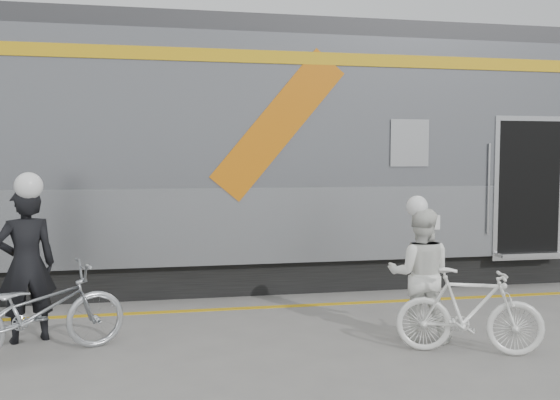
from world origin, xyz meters
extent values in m
plane|color=slate|center=(0.00, 0.00, 0.00)|extent=(90.00, 90.00, 0.00)
cube|color=black|center=(1.82, 4.20, 0.25)|extent=(24.00, 2.70, 0.50)
cube|color=#9EA0A5|center=(1.82, 4.20, 1.05)|extent=(24.00, 3.00, 1.10)
cube|color=slate|center=(1.82, 4.20, 2.70)|extent=(24.00, 3.00, 2.20)
cube|color=#38383A|center=(1.82, 4.20, 3.95)|extent=(24.00, 2.64, 0.30)
cube|color=gold|center=(1.82, 2.69, 3.45)|extent=(24.00, 0.02, 0.18)
cube|color=#CA670B|center=(0.02, 2.69, 2.50)|extent=(1.96, 0.01, 2.19)
cube|color=black|center=(2.02, 2.69, 2.25)|extent=(0.55, 0.02, 0.65)
cube|color=black|center=(4.02, 2.90, 1.55)|extent=(1.05, 0.45, 2.10)
cube|color=silver|center=(4.02, 2.69, 1.55)|extent=(1.20, 0.02, 2.25)
cylinder|color=silver|center=(3.32, 2.67, 1.55)|extent=(0.04, 0.04, 1.40)
cube|color=silver|center=(4.02, 2.65, 0.52)|extent=(1.05, 0.25, 0.06)
cube|color=silver|center=(2.42, 2.69, 1.05)|extent=(0.22, 0.01, 0.22)
cube|color=gold|center=(0.00, 2.15, 0.00)|extent=(24.00, 0.12, 0.01)
imported|color=black|center=(-3.07, 1.19, 0.85)|extent=(0.73, 0.60, 1.70)
imported|color=#B8BCC1|center=(-2.87, 0.64, 0.47)|extent=(1.89, 1.22, 0.94)
imported|color=white|center=(1.21, 0.43, 0.74)|extent=(0.87, 0.78, 1.47)
imported|color=white|center=(1.51, -0.12, 0.45)|extent=(1.54, 0.93, 0.89)
sphere|color=white|center=(-3.07, 1.19, 1.85)|extent=(0.30, 0.30, 0.30)
sphere|color=white|center=(1.21, 0.43, 1.59)|extent=(0.24, 0.24, 0.24)
camera|label=1|loc=(-1.54, -5.65, 2.02)|focal=38.00mm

